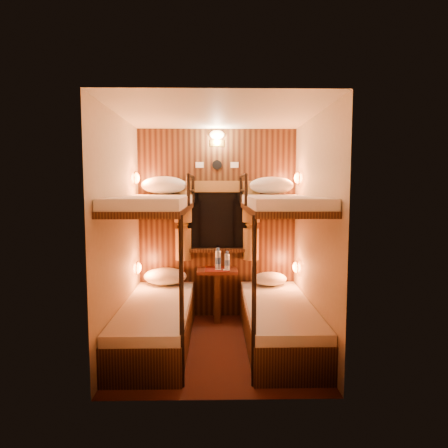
{
  "coord_description": "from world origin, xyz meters",
  "views": [
    {
      "loc": [
        -0.01,
        -4.05,
        1.68
      ],
      "look_at": [
        0.07,
        0.15,
        1.28
      ],
      "focal_mm": 32.0,
      "sensor_mm": 36.0,
      "label": 1
    }
  ],
  "objects_px": {
    "bottle_left": "(218,260)",
    "bunk_right": "(279,293)",
    "bunk_left": "(156,293)",
    "table": "(217,288)",
    "bottle_right": "(227,262)"
  },
  "relations": [
    {
      "from": "bunk_left",
      "to": "bottle_left",
      "type": "xyz_separation_m",
      "value": [
        0.66,
        0.83,
        0.21
      ]
    },
    {
      "from": "bunk_right",
      "to": "bottle_right",
      "type": "height_order",
      "value": "bunk_right"
    },
    {
      "from": "bunk_right",
      "to": "table",
      "type": "xyz_separation_m",
      "value": [
        -0.65,
        0.78,
        -0.14
      ]
    },
    {
      "from": "bunk_right",
      "to": "table",
      "type": "distance_m",
      "value": 1.02
    },
    {
      "from": "bunk_left",
      "to": "bottle_left",
      "type": "bearing_deg",
      "value": 51.49
    },
    {
      "from": "bottle_right",
      "to": "bottle_left",
      "type": "bearing_deg",
      "value": 145.92
    },
    {
      "from": "bottle_left",
      "to": "bottle_right",
      "type": "height_order",
      "value": "bottle_left"
    },
    {
      "from": "bottle_left",
      "to": "bottle_right",
      "type": "relative_size",
      "value": 1.13
    },
    {
      "from": "bunk_right",
      "to": "table",
      "type": "relative_size",
      "value": 2.9
    },
    {
      "from": "bottle_left",
      "to": "bunk_left",
      "type": "bearing_deg",
      "value": -128.51
    },
    {
      "from": "bottle_left",
      "to": "bunk_right",
      "type": "bearing_deg",
      "value": -52.37
    },
    {
      "from": "bunk_left",
      "to": "table",
      "type": "relative_size",
      "value": 2.9
    },
    {
      "from": "bunk_left",
      "to": "table",
      "type": "distance_m",
      "value": 1.02
    },
    {
      "from": "bunk_right",
      "to": "bottle_left",
      "type": "relative_size",
      "value": 7.2
    },
    {
      "from": "bunk_left",
      "to": "bottle_left",
      "type": "height_order",
      "value": "bunk_left"
    }
  ]
}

